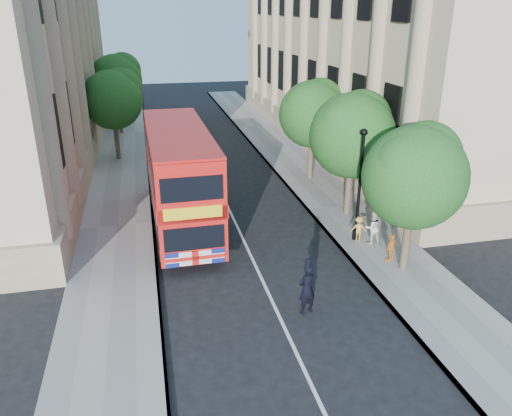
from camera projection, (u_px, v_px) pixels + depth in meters
ground at (287, 333)px, 16.55m from camera, size 120.00×120.00×0.00m
pavement_right at (338, 207)px, 26.75m from camera, size 3.50×80.00×0.12m
pavement_left at (117, 227)px, 24.39m from camera, size 3.50×80.00×0.12m
building_right at (377, 22)px, 37.71m from camera, size 12.00×38.00×18.00m
tree_right_near at (415, 172)px, 18.90m from camera, size 4.00×4.00×6.08m
tree_right_mid at (353, 131)px, 24.25m from camera, size 4.20×4.20×6.37m
tree_right_far at (313, 110)px, 29.73m from camera, size 4.00×4.00×6.15m
tree_left_far at (113, 96)px, 33.59m from camera, size 4.00×4.00×6.30m
tree_left_back at (116, 77)px, 40.73m from camera, size 4.20×4.20×6.65m
lamp_post at (359, 190)px, 22.06m from camera, size 0.32×0.32×5.16m
double_decker_bus at (180, 175)px, 23.69m from camera, size 2.91×10.31×4.74m
box_van at (194, 184)px, 25.87m from camera, size 2.24×5.41×3.09m
police_constable at (307, 289)px, 17.30m from camera, size 0.79×0.64×1.88m
woman_pedestrian at (373, 228)px, 22.29m from camera, size 0.77×0.62×1.51m
child_a at (391, 248)px, 20.77m from camera, size 0.77×0.60×1.21m
child_b at (359, 228)px, 22.67m from camera, size 0.84×0.65×1.14m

